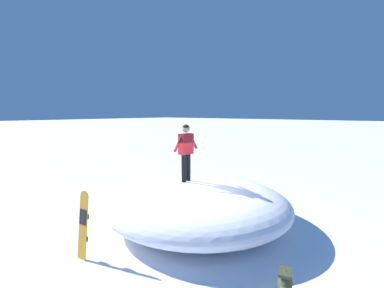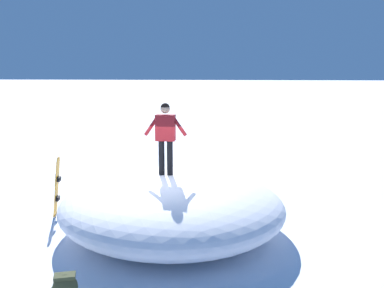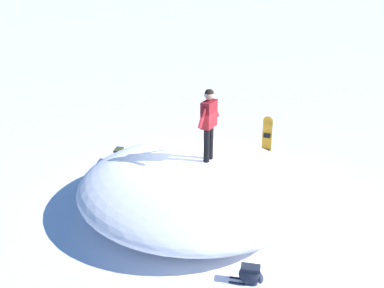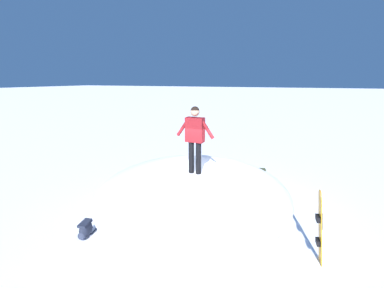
{
  "view_description": "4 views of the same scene",
  "coord_description": "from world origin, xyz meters",
  "px_view_note": "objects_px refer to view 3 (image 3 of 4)",
  "views": [
    {
      "loc": [
        5.54,
        4.17,
        3.39
      ],
      "look_at": [
        -0.13,
        -0.39,
        2.49
      ],
      "focal_mm": 24.01,
      "sensor_mm": 36.0,
      "label": 1
    },
    {
      "loc": [
        -1.63,
        9.24,
        3.87
      ],
      "look_at": [
        -0.87,
        -0.92,
        2.04
      ],
      "focal_mm": 40.36,
      "sensor_mm": 36.0,
      "label": 2
    },
    {
      "loc": [
        -8.36,
        -4.1,
        5.46
      ],
      "look_at": [
        -0.6,
        -0.46,
        1.81
      ],
      "focal_mm": 38.41,
      "sensor_mm": 36.0,
      "label": 3
    },
    {
      "loc": [
        2.1,
        -6.63,
        3.68
      ],
      "look_at": [
        -0.49,
        -0.37,
        1.99
      ],
      "focal_mm": 24.29,
      "sensor_mm": 36.0,
      "label": 4
    }
  ],
  "objects_px": {
    "snowboard_primary_upright": "(267,140)",
    "backpack_far": "(119,155)",
    "backpack_near": "(251,275)",
    "snowboarder_standing": "(209,119)"
  },
  "relations": [
    {
      "from": "backpack_near",
      "to": "backpack_far",
      "type": "relative_size",
      "value": 1.02
    },
    {
      "from": "snowboard_primary_upright",
      "to": "backpack_near",
      "type": "relative_size",
      "value": 2.4
    },
    {
      "from": "backpack_far",
      "to": "snowboarder_standing",
      "type": "bearing_deg",
      "value": -109.9
    },
    {
      "from": "backpack_near",
      "to": "snowboarder_standing",
      "type": "bearing_deg",
      "value": 40.27
    },
    {
      "from": "snowboarder_standing",
      "to": "snowboard_primary_upright",
      "type": "distance_m",
      "value": 3.39
    },
    {
      "from": "snowboarder_standing",
      "to": "backpack_near",
      "type": "xyz_separation_m",
      "value": [
        -2.1,
        -1.78,
        -2.15
      ]
    },
    {
      "from": "snowboarder_standing",
      "to": "snowboard_primary_upright",
      "type": "height_order",
      "value": "snowboarder_standing"
    },
    {
      "from": "backpack_near",
      "to": "backpack_far",
      "type": "bearing_deg",
      "value": 57.4
    },
    {
      "from": "backpack_near",
      "to": "backpack_far",
      "type": "height_order",
      "value": "backpack_far"
    },
    {
      "from": "snowboard_primary_upright",
      "to": "backpack_far",
      "type": "xyz_separation_m",
      "value": [
        -1.7,
        4.1,
        -0.58
      ]
    }
  ]
}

